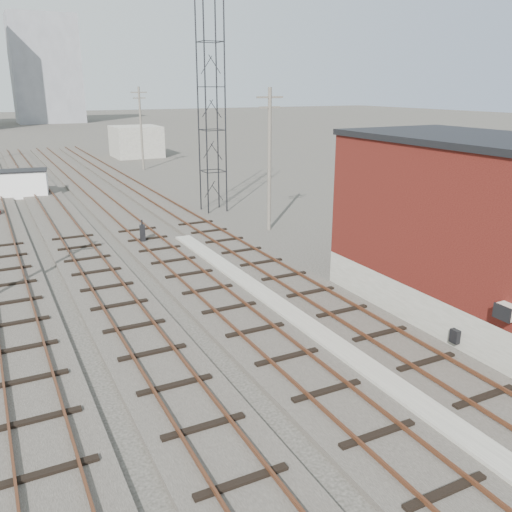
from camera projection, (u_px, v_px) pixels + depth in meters
ground at (81, 171)px, 60.15m from camera, size 320.00×320.00×0.00m
track_right at (160, 203)px, 43.34m from camera, size 3.20×90.00×0.39m
track_mid_right at (110, 208)px, 41.61m from camera, size 3.20×90.00×0.39m
track_mid_left at (55, 213)px, 39.89m from camera, size 3.20×90.00×0.39m
platform_curb at (303, 325)px, 21.21m from camera, size 0.90×28.00×0.26m
brick_building at (482, 229)px, 21.48m from camera, size 6.54×12.20×7.22m
lattice_tower at (212, 109)px, 39.02m from camera, size 1.60×1.60×15.00m
utility_pole_right_a at (269, 156)px, 34.31m from camera, size 1.80×0.24×9.00m
utility_pole_right_b at (141, 126)px, 59.82m from camera, size 1.80×0.24×9.00m
apartment_right at (46, 70)px, 136.24m from camera, size 16.00×12.00×26.00m
shed_right at (136, 142)px, 71.94m from camera, size 6.00×6.00×4.00m
switch_stand at (143, 234)px, 32.26m from camera, size 0.39×0.39×1.39m
site_trailer at (14, 184)px, 45.72m from camera, size 5.75×3.15×2.30m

